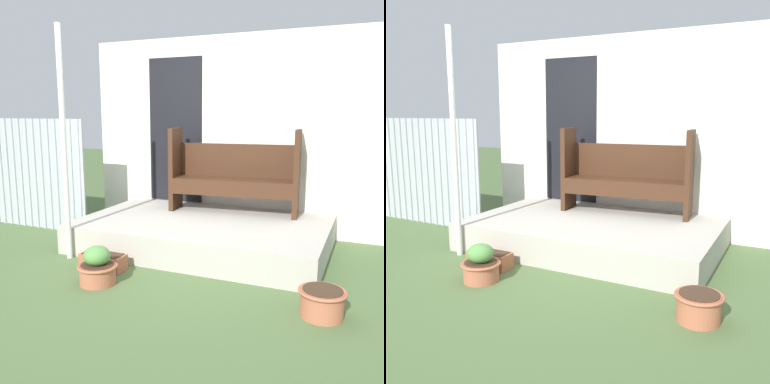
% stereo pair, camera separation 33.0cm
% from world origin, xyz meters
% --- Properties ---
extents(ground_plane, '(24.00, 24.00, 0.00)m').
position_xyz_m(ground_plane, '(0.00, 0.00, 0.00)').
color(ground_plane, '#516B3D').
extents(porch_slab, '(2.88, 1.80, 0.33)m').
position_xyz_m(porch_slab, '(0.13, 0.90, 0.17)').
color(porch_slab, '#B7B2A5').
rests_on(porch_slab, ground_plane).
extents(house_wall, '(4.08, 0.08, 2.60)m').
position_xyz_m(house_wall, '(0.09, 1.83, 1.30)').
color(house_wall, white).
rests_on(house_wall, ground_plane).
extents(fence_corrugated, '(2.50, 0.05, 1.52)m').
position_xyz_m(fence_corrugated, '(-2.78, 0.81, 0.76)').
color(fence_corrugated, '#ADB2B7').
rests_on(fence_corrugated, ground_plane).
extents(support_post, '(0.06, 0.06, 2.49)m').
position_xyz_m(support_post, '(-1.09, -0.06, 1.25)').
color(support_post, white).
rests_on(support_post, ground_plane).
extents(bench, '(1.66, 0.56, 1.07)m').
position_xyz_m(bench, '(0.32, 1.47, 0.85)').
color(bench, '#422616').
rests_on(bench, porch_slab).
extents(flower_pot_left, '(0.38, 0.38, 0.37)m').
position_xyz_m(flower_pot_left, '(-0.37, -0.54, 0.16)').
color(flower_pot_left, '#B76647').
rests_on(flower_pot_left, ground_plane).
extents(flower_pot_middle, '(0.38, 0.38, 0.23)m').
position_xyz_m(flower_pot_middle, '(1.66, -0.39, 0.12)').
color(flower_pot_middle, '#B76647').
rests_on(flower_pot_middle, ground_plane).
extents(planter_box_rect, '(0.47, 0.20, 0.17)m').
position_xyz_m(planter_box_rect, '(-0.54, -0.20, 0.08)').
color(planter_box_rect, '#B26042').
rests_on(planter_box_rect, ground_plane).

